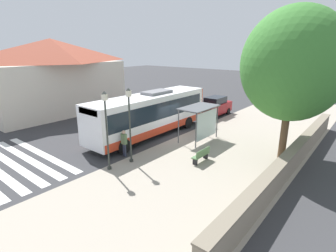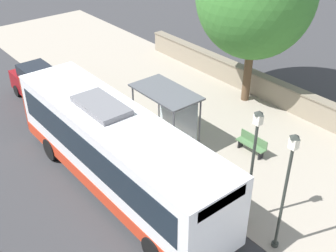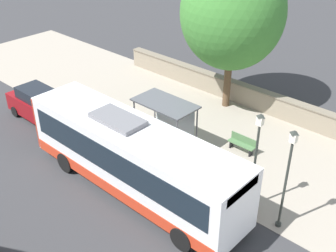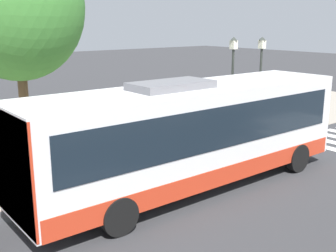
{
  "view_description": "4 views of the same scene",
  "coord_description": "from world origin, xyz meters",
  "px_view_note": "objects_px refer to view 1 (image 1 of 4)",
  "views": [
    {
      "loc": [
        -11.73,
        15.32,
        6.78
      ],
      "look_at": [
        -1.64,
        2.93,
        1.95
      ],
      "focal_mm": 28.0,
      "sensor_mm": 36.0,
      "label": 1
    },
    {
      "loc": [
        8.77,
        12.25,
        11.01
      ],
      "look_at": [
        -0.02,
        1.53,
        2.46
      ],
      "focal_mm": 45.0,
      "sensor_mm": 36.0,
      "label": 2
    },
    {
      "loc": [
        12.01,
        12.06,
        12.19
      ],
      "look_at": [
        -1.25,
        -0.07,
        1.64
      ],
      "focal_mm": 45.0,
      "sensor_mm": 36.0,
      "label": 3
    },
    {
      "loc": [
        11.34,
        -7.67,
        5.12
      ],
      "look_at": [
        -1.08,
        2.2,
        1.22
      ],
      "focal_mm": 45.0,
      "sensor_mm": 36.0,
      "label": 4
    }
  ],
  "objects_px": {
    "bench": "(201,155)",
    "parked_car_behind_bus": "(215,107)",
    "shade_tree": "(293,65)",
    "pedestrian": "(124,141)",
    "street_lamp_far": "(130,120)",
    "bus_shelter": "(201,113)",
    "street_lamp_near": "(106,125)",
    "bus": "(150,113)"
  },
  "relations": [
    {
      "from": "bus",
      "to": "street_lamp_far",
      "type": "distance_m",
      "value": 5.27
    },
    {
      "from": "street_lamp_near",
      "to": "street_lamp_far",
      "type": "relative_size",
      "value": 1.0
    },
    {
      "from": "bus",
      "to": "pedestrian",
      "type": "height_order",
      "value": "bus"
    },
    {
      "from": "bus_shelter",
      "to": "street_lamp_near",
      "type": "distance_m",
      "value": 7.57
    },
    {
      "from": "bench",
      "to": "street_lamp_near",
      "type": "relative_size",
      "value": 0.33
    },
    {
      "from": "street_lamp_far",
      "to": "street_lamp_near",
      "type": "bearing_deg",
      "value": 81.71
    },
    {
      "from": "street_lamp_near",
      "to": "shade_tree",
      "type": "xyz_separation_m",
      "value": [
        -7.22,
        -7.81,
        3.12
      ]
    },
    {
      "from": "bus_shelter",
      "to": "bench",
      "type": "distance_m",
      "value": 4.24
    },
    {
      "from": "bus",
      "to": "parked_car_behind_bus",
      "type": "height_order",
      "value": "bus"
    },
    {
      "from": "street_lamp_near",
      "to": "parked_car_behind_bus",
      "type": "height_order",
      "value": "street_lamp_near"
    },
    {
      "from": "bus",
      "to": "street_lamp_far",
      "type": "xyz_separation_m",
      "value": [
        -2.57,
        4.52,
        0.89
      ]
    },
    {
      "from": "pedestrian",
      "to": "shade_tree",
      "type": "xyz_separation_m",
      "value": [
        -7.96,
        -5.97,
        4.76
      ]
    },
    {
      "from": "bus",
      "to": "pedestrian",
      "type": "distance_m",
      "value": 4.56
    },
    {
      "from": "bus",
      "to": "bus_shelter",
      "type": "distance_m",
      "value": 4.03
    },
    {
      "from": "pedestrian",
      "to": "shade_tree",
      "type": "bearing_deg",
      "value": -143.13
    },
    {
      "from": "bench",
      "to": "street_lamp_far",
      "type": "distance_m",
      "value": 4.83
    },
    {
      "from": "street_lamp_near",
      "to": "parked_car_behind_bus",
      "type": "bearing_deg",
      "value": -84.16
    },
    {
      "from": "pedestrian",
      "to": "bench",
      "type": "height_order",
      "value": "pedestrian"
    },
    {
      "from": "street_lamp_near",
      "to": "bus",
      "type": "bearing_deg",
      "value": -68.76
    },
    {
      "from": "street_lamp_far",
      "to": "shade_tree",
      "type": "relative_size",
      "value": 0.5
    },
    {
      "from": "bus",
      "to": "bus_shelter",
      "type": "bearing_deg",
      "value": -159.74
    },
    {
      "from": "bus",
      "to": "bench",
      "type": "xyz_separation_m",
      "value": [
        -5.92,
        1.85,
        -1.33
      ]
    },
    {
      "from": "street_lamp_far",
      "to": "parked_car_behind_bus",
      "type": "height_order",
      "value": "street_lamp_far"
    },
    {
      "from": "bench",
      "to": "shade_tree",
      "type": "bearing_deg",
      "value": -135.16
    },
    {
      "from": "pedestrian",
      "to": "bench",
      "type": "distance_m",
      "value": 4.95
    },
    {
      "from": "street_lamp_far",
      "to": "shade_tree",
      "type": "xyz_separation_m",
      "value": [
        -7.0,
        -6.29,
        3.11
      ]
    },
    {
      "from": "street_lamp_far",
      "to": "bus_shelter",
      "type": "bearing_deg",
      "value": -101.47
    },
    {
      "from": "shade_tree",
      "to": "street_lamp_far",
      "type": "bearing_deg",
      "value": 41.96
    },
    {
      "from": "bus",
      "to": "parked_car_behind_bus",
      "type": "bearing_deg",
      "value": -95.42
    },
    {
      "from": "bus",
      "to": "street_lamp_near",
      "type": "distance_m",
      "value": 6.53
    },
    {
      "from": "shade_tree",
      "to": "pedestrian",
      "type": "bearing_deg",
      "value": 36.87
    },
    {
      "from": "bus_shelter",
      "to": "parked_car_behind_bus",
      "type": "distance_m",
      "value": 8.04
    },
    {
      "from": "street_lamp_far",
      "to": "parked_car_behind_bus",
      "type": "xyz_separation_m",
      "value": [
        1.73,
        -13.29,
        -1.76
      ]
    },
    {
      "from": "shade_tree",
      "to": "parked_car_behind_bus",
      "type": "height_order",
      "value": "shade_tree"
    },
    {
      "from": "bus_shelter",
      "to": "pedestrian",
      "type": "distance_m",
      "value": 6.09
    },
    {
      "from": "bus",
      "to": "street_lamp_far",
      "type": "relative_size",
      "value": 2.45
    },
    {
      "from": "pedestrian",
      "to": "street_lamp_far",
      "type": "distance_m",
      "value": 1.94
    },
    {
      "from": "bus",
      "to": "street_lamp_far",
      "type": "height_order",
      "value": "street_lamp_far"
    },
    {
      "from": "bench",
      "to": "parked_car_behind_bus",
      "type": "relative_size",
      "value": 0.34
    },
    {
      "from": "bus_shelter",
      "to": "shade_tree",
      "type": "bearing_deg",
      "value": -176.2
    },
    {
      "from": "pedestrian",
      "to": "street_lamp_near",
      "type": "bearing_deg",
      "value": 111.97
    },
    {
      "from": "bench",
      "to": "street_lamp_far",
      "type": "relative_size",
      "value": 0.33
    }
  ]
}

